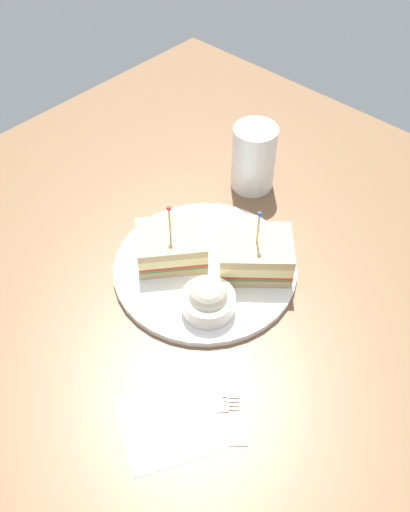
{
  "coord_description": "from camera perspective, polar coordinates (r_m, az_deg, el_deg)",
  "views": [
    {
      "loc": [
        37.37,
        34.58,
        59.79
      ],
      "look_at": [
        0.0,
        0.0,
        3.04
      ],
      "focal_mm": 37.53,
      "sensor_mm": 36.0,
      "label": 1
    }
  ],
  "objects": [
    {
      "name": "ground_plane",
      "position": [
        0.79,
        0.0,
        -1.95
      ],
      "size": [
        102.74,
        102.74,
        2.0
      ],
      "primitive_type": "cube",
      "color": "brown"
    },
    {
      "name": "sandwich_half_back",
      "position": [
        0.76,
        5.4,
        0.18
      ],
      "size": [
        12.7,
        12.89,
        10.83
      ],
      "color": "tan",
      "rests_on": "plate"
    },
    {
      "name": "coleslaw_bowl",
      "position": [
        0.71,
        0.33,
        -4.65
      ],
      "size": [
        7.28,
        7.28,
        5.24
      ],
      "color": "silver",
      "rests_on": "plate"
    },
    {
      "name": "sandwich_half_front",
      "position": [
        0.77,
        -3.61,
        1.12
      ],
      "size": [
        12.57,
        12.33,
        10.02
      ],
      "color": "tan",
      "rests_on": "plate"
    },
    {
      "name": "plate",
      "position": [
        0.78,
        0.0,
        -1.23
      ],
      "size": [
        26.67,
        26.67,
        1.04
      ],
      "primitive_type": "cylinder",
      "color": "white",
      "rests_on": "ground_plane"
    },
    {
      "name": "fork",
      "position": [
        0.67,
        -0.4,
        -15.52
      ],
      "size": [
        9.33,
        9.24,
        0.35
      ],
      "color": "silver",
      "rests_on": "ground_plane"
    },
    {
      "name": "knife",
      "position": [
        0.65,
        -0.48,
        -19.03
      ],
      "size": [
        9.23,
        9.48,
        0.35
      ],
      "color": "silver",
      "rests_on": "ground_plane"
    },
    {
      "name": "drink_glass",
      "position": [
        0.89,
        5.18,
        10.13
      ],
      "size": [
        7.17,
        7.17,
        11.26
      ],
      "color": "gold",
      "rests_on": "ground_plane"
    },
    {
      "name": "napkin",
      "position": [
        0.66,
        -3.74,
        -17.35
      ],
      "size": [
        14.66,
        14.26,
        0.15
      ],
      "primitive_type": "cube",
      "rotation": [
        0.0,
        0.0,
        8.89
      ],
      "color": "white",
      "rests_on": "ground_plane"
    }
  ]
}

